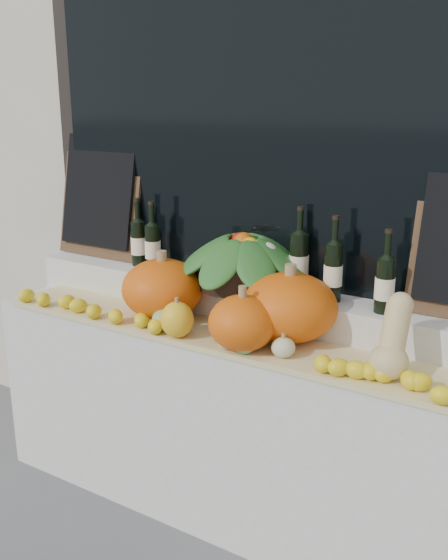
# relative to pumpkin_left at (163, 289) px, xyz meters

# --- Properties ---
(storefront_facade) EXTENTS (7.00, 0.94, 4.50)m
(storefront_facade) POSITION_rel_pumpkin_left_xyz_m (0.31, 0.80, 1.21)
(storefront_facade) COLOR beige
(storefront_facade) RESTS_ON ground
(display_sill) EXTENTS (2.30, 0.55, 0.88)m
(display_sill) POSITION_rel_pumpkin_left_xyz_m (0.31, 0.08, -0.59)
(display_sill) COLOR silver
(display_sill) RESTS_ON ground
(rear_tier) EXTENTS (2.30, 0.25, 0.16)m
(rear_tier) POSITION_rel_pumpkin_left_xyz_m (0.31, 0.23, -0.07)
(rear_tier) COLOR silver
(rear_tier) RESTS_ON display_sill
(straw_bedding) EXTENTS (2.10, 0.32, 0.02)m
(straw_bedding) POSITION_rel_pumpkin_left_xyz_m (0.31, -0.04, -0.14)
(straw_bedding) COLOR tan
(straw_bedding) RESTS_ON display_sill
(pumpkin_left) EXTENTS (0.44, 0.44, 0.26)m
(pumpkin_left) POSITION_rel_pumpkin_left_xyz_m (0.00, 0.00, 0.00)
(pumpkin_left) COLOR #E45C0C
(pumpkin_left) RESTS_ON straw_bedding
(pumpkin_right) EXTENTS (0.42, 0.42, 0.27)m
(pumpkin_right) POSITION_rel_pumpkin_left_xyz_m (0.59, 0.05, 0.01)
(pumpkin_right) COLOR #E45C0C
(pumpkin_right) RESTS_ON straw_bedding
(pumpkin_center) EXTENTS (0.28, 0.28, 0.21)m
(pumpkin_center) POSITION_rel_pumpkin_left_xyz_m (0.48, -0.13, -0.02)
(pumpkin_center) COLOR #E45C0C
(pumpkin_center) RESTS_ON straw_bedding
(butternut_squash) EXTENTS (0.14, 0.20, 0.29)m
(butternut_squash) POSITION_rel_pumpkin_left_xyz_m (1.03, -0.06, -0.00)
(butternut_squash) COLOR #D1B67B
(butternut_squash) RESTS_ON straw_bedding
(decorative_gourds) EXTENTS (0.64, 0.16, 0.17)m
(decorative_gourds) POSITION_rel_pumpkin_left_xyz_m (0.30, -0.15, -0.07)
(decorative_gourds) COLOR #36671F
(decorative_gourds) RESTS_ON straw_bedding
(lemon_heap) EXTENTS (2.20, 0.16, 0.06)m
(lemon_heap) POSITION_rel_pumpkin_left_xyz_m (0.31, -0.15, -0.10)
(lemon_heap) COLOR yellow
(lemon_heap) RESTS_ON straw_bedding
(produce_bowl) EXTENTS (0.64, 0.64, 0.25)m
(produce_bowl) POSITION_rel_pumpkin_left_xyz_m (0.28, 0.22, 0.12)
(produce_bowl) COLOR black
(produce_bowl) RESTS_ON rear_tier
(wine_bottle_far_left) EXTENTS (0.08, 0.08, 0.33)m
(wine_bottle_far_left) POSITION_rel_pumpkin_left_xyz_m (-0.32, 0.24, 0.12)
(wine_bottle_far_left) COLOR black
(wine_bottle_far_left) RESTS_ON rear_tier
(wine_bottle_near_left) EXTENTS (0.08, 0.08, 0.33)m
(wine_bottle_near_left) POSITION_rel_pumpkin_left_xyz_m (-0.22, 0.22, 0.12)
(wine_bottle_near_left) COLOR black
(wine_bottle_near_left) RESTS_ON rear_tier
(wine_bottle_tall) EXTENTS (0.08, 0.08, 0.36)m
(wine_bottle_tall) POSITION_rel_pumpkin_left_xyz_m (0.52, 0.27, 0.13)
(wine_bottle_tall) COLOR black
(wine_bottle_tall) RESTS_ON rear_tier
(wine_bottle_near_right) EXTENTS (0.08, 0.08, 0.35)m
(wine_bottle_near_right) POSITION_rel_pumpkin_left_xyz_m (0.70, 0.22, 0.13)
(wine_bottle_near_right) COLOR black
(wine_bottle_near_right) RESTS_ON rear_tier
(wine_bottle_far_right) EXTENTS (0.08, 0.08, 0.33)m
(wine_bottle_far_right) POSITION_rel_pumpkin_left_xyz_m (0.92, 0.19, 0.12)
(wine_bottle_far_right) COLOR black
(wine_bottle_far_right) RESTS_ON rear_tier
(chalkboard_left) EXTENTS (0.50, 0.15, 0.61)m
(chalkboard_left) POSITION_rel_pumpkin_left_xyz_m (-0.61, 0.30, 0.33)
(chalkboard_left) COLOR #4C331E
(chalkboard_left) RESTS_ON rear_tier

